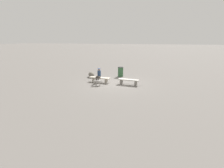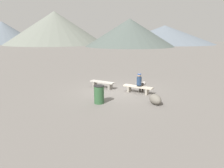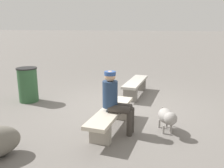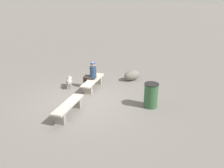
% 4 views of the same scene
% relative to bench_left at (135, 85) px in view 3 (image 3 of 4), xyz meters
% --- Properties ---
extents(ground, '(210.00, 210.00, 0.06)m').
position_rel_bench_left_xyz_m(ground, '(1.20, -0.22, -0.34)').
color(ground, slate).
extents(bench_left, '(1.74, 0.53, 0.45)m').
position_rel_bench_left_xyz_m(bench_left, '(0.00, 0.00, 0.00)').
color(bench_left, gray).
rests_on(bench_left, ground).
extents(bench_right, '(1.87, 0.55, 0.43)m').
position_rel_bench_left_xyz_m(bench_right, '(2.53, -0.08, -0.00)').
color(bench_right, gray).
rests_on(bench_right, ground).
extents(seated_person, '(0.34, 0.62, 1.22)m').
position_rel_bench_left_xyz_m(seated_person, '(2.60, 0.01, 0.38)').
color(seated_person, navy).
rests_on(seated_person, ground).
extents(dog, '(0.70, 0.42, 0.49)m').
position_rel_bench_left_xyz_m(dog, '(2.37, 1.00, 0.02)').
color(dog, gray).
rests_on(dog, ground).
extents(trash_bin, '(0.55, 0.55, 0.95)m').
position_rel_bench_left_xyz_m(trash_bin, '(1.34, -2.78, 0.17)').
color(trash_bin, '#2D5633').
rests_on(trash_bin, ground).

